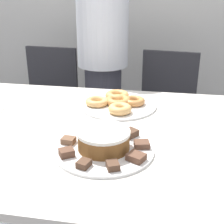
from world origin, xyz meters
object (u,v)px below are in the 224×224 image
at_px(plate_cake, 104,149).
at_px(plate_donuts, 118,105).
at_px(person_standing, 103,59).
at_px(frosted_cake, 104,139).
at_px(office_chair_left, 47,112).
at_px(office_chair_right, 164,120).

distance_m(plate_cake, plate_donuts, 0.45).
height_order(person_standing, frosted_cake, person_standing).
height_order(office_chair_left, office_chair_right, same).
relative_size(person_standing, office_chair_left, 1.82).
bearing_deg(person_standing, frosted_cake, -78.31).
relative_size(person_standing, plate_donuts, 4.11).
bearing_deg(office_chair_left, person_standing, 3.72).
xyz_separation_m(person_standing, office_chair_left, (-0.43, -0.00, -0.42)).
xyz_separation_m(office_chair_right, frosted_cake, (-0.22, -1.08, 0.38)).
distance_m(office_chair_left, office_chair_right, 0.88).
distance_m(plate_cake, frosted_cake, 0.04).
bearing_deg(plate_cake, office_chair_left, 121.32).
relative_size(plate_donuts, frosted_cake, 1.98).
height_order(person_standing, office_chair_left, person_standing).
bearing_deg(plate_donuts, frosted_cake, -87.65).
bearing_deg(office_chair_left, plate_cake, -55.45).
relative_size(plate_cake, frosted_cake, 1.92).
xyz_separation_m(office_chair_right, plate_donuts, (-0.24, -0.63, 0.34)).
xyz_separation_m(office_chair_left, office_chair_right, (0.88, -0.00, 0.00)).
bearing_deg(frosted_cake, office_chair_left, 121.32).
bearing_deg(frosted_cake, person_standing, 101.69).
distance_m(office_chair_left, frosted_cake, 1.32).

